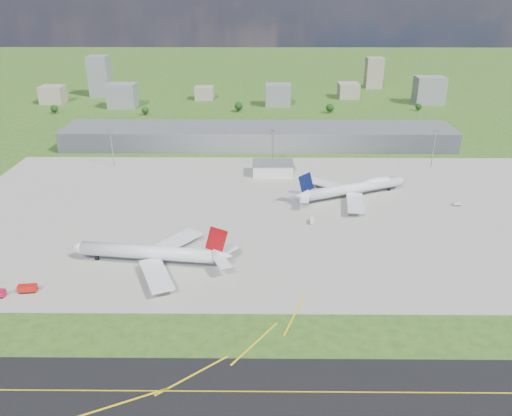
{
  "coord_description": "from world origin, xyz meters",
  "views": [
    {
      "loc": [
        1.42,
        -212.76,
        114.99
      ],
      "look_at": [
        -0.56,
        24.56,
        9.0
      ],
      "focal_mm": 35.0,
      "sensor_mm": 36.0,
      "label": 1
    }
  ],
  "objects_px": {
    "van_white_near": "(312,221)",
    "airliner_red_twin": "(153,253)",
    "van_white_far": "(457,204)",
    "airliner_blue_quad": "(354,188)",
    "tug_yellow": "(191,233)",
    "fire_truck": "(28,289)"
  },
  "relations": [
    {
      "from": "airliner_red_twin",
      "to": "fire_truck",
      "type": "height_order",
      "value": "airliner_red_twin"
    },
    {
      "from": "fire_truck",
      "to": "tug_yellow",
      "type": "bearing_deg",
      "value": 33.88
    },
    {
      "from": "tug_yellow",
      "to": "airliner_blue_quad",
      "type": "bearing_deg",
      "value": -9.71
    },
    {
      "from": "van_white_far",
      "to": "airliner_red_twin",
      "type": "bearing_deg",
      "value": -163.79
    },
    {
      "from": "tug_yellow",
      "to": "van_white_near",
      "type": "distance_m",
      "value": 64.07
    },
    {
      "from": "airliner_red_twin",
      "to": "tug_yellow",
      "type": "relative_size",
      "value": 18.79
    },
    {
      "from": "van_white_near",
      "to": "airliner_red_twin",
      "type": "bearing_deg",
      "value": 124.23
    },
    {
      "from": "airliner_red_twin",
      "to": "van_white_far",
      "type": "height_order",
      "value": "airliner_red_twin"
    },
    {
      "from": "airliner_blue_quad",
      "to": "van_white_far",
      "type": "distance_m",
      "value": 58.24
    },
    {
      "from": "airliner_blue_quad",
      "to": "van_white_far",
      "type": "bearing_deg",
      "value": -35.66
    },
    {
      "from": "airliner_blue_quad",
      "to": "fire_truck",
      "type": "relative_size",
      "value": 9.35
    },
    {
      "from": "fire_truck",
      "to": "van_white_far",
      "type": "distance_m",
      "value": 226.12
    },
    {
      "from": "airliner_red_twin",
      "to": "van_white_near",
      "type": "distance_m",
      "value": 86.91
    },
    {
      "from": "tug_yellow",
      "to": "van_white_far",
      "type": "bearing_deg",
      "value": -24.52
    },
    {
      "from": "van_white_near",
      "to": "van_white_far",
      "type": "height_order",
      "value": "van_white_near"
    },
    {
      "from": "fire_truck",
      "to": "van_white_far",
      "type": "relative_size",
      "value": 1.8
    },
    {
      "from": "airliner_blue_quad",
      "to": "fire_truck",
      "type": "height_order",
      "value": "airliner_blue_quad"
    },
    {
      "from": "airliner_blue_quad",
      "to": "fire_truck",
      "type": "xyz_separation_m",
      "value": [
        -151.04,
        -102.67,
        -3.82
      ]
    },
    {
      "from": "airliner_blue_quad",
      "to": "van_white_near",
      "type": "xyz_separation_m",
      "value": [
        -28.27,
        -36.69,
        -4.17
      ]
    },
    {
      "from": "airliner_red_twin",
      "to": "airliner_blue_quad",
      "type": "height_order",
      "value": "airliner_red_twin"
    },
    {
      "from": "fire_truck",
      "to": "tug_yellow",
      "type": "height_order",
      "value": "fire_truck"
    },
    {
      "from": "airliner_red_twin",
      "to": "fire_truck",
      "type": "distance_m",
      "value": 52.75
    }
  ]
}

